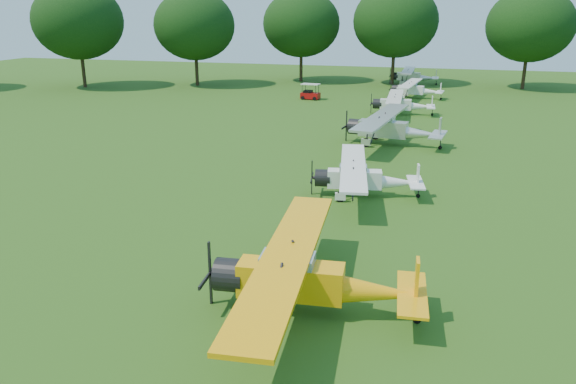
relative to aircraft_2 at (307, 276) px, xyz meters
name	(u,v)px	position (x,y,z in m)	size (l,w,h in m)	color
ground	(311,254)	(-0.92, 4.60, -1.34)	(160.00, 160.00, 0.00)	#2B5114
tree_belt	(413,57)	(2.65, 4.76, 6.69)	(137.36, 130.27, 14.52)	black
aircraft_2	(307,276)	(0.00, 0.00, 0.00)	(7.30, 11.64, 2.29)	#FFAD0A
aircraft_3	(363,176)	(0.00, 12.75, -0.23)	(6.09, 9.64, 1.89)	white
aircraft_4	(391,127)	(0.23, 25.28, 0.03)	(7.51, 11.92, 2.34)	silver
aircraft_5	(401,103)	(-0.09, 38.31, -0.22)	(6.11, 9.72, 1.92)	white
aircraft_6	(415,89)	(0.61, 49.19, -0.24)	(6.00, 9.54, 1.87)	white
aircraft_7	(412,75)	(-0.45, 61.90, -0.15)	(6.47, 10.26, 2.03)	silver
golf_cart	(310,94)	(-10.62, 45.25, -0.76)	(2.17, 1.49, 1.73)	#A70B0C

